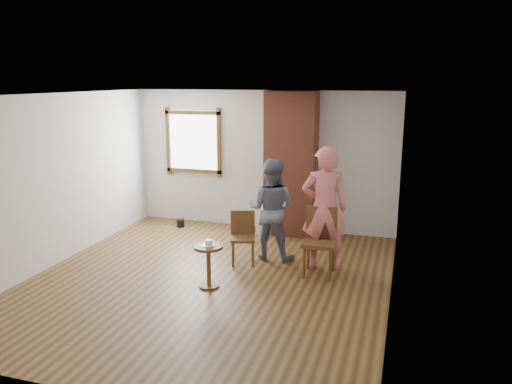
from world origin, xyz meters
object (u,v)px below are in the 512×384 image
(dining_chair_right, at_px, (320,237))
(person_pink, at_px, (324,208))
(stoneware_crock, at_px, (267,220))
(man, at_px, (271,209))
(dining_chair_left, at_px, (243,234))
(side_table, at_px, (209,259))

(dining_chair_right, height_order, person_pink, person_pink)
(dining_chair_right, bearing_deg, person_pink, 83.64)
(stoneware_crock, height_order, dining_chair_right, dining_chair_right)
(man, height_order, person_pink, person_pink)
(stoneware_crock, bearing_deg, dining_chair_left, -88.15)
(person_pink, bearing_deg, stoneware_crock, -61.74)
(man, relative_size, person_pink, 0.86)
(stoneware_crock, xyz_separation_m, side_table, (-0.09, -2.60, 0.15))
(stoneware_crock, distance_m, dining_chair_left, 1.55)
(stoneware_crock, distance_m, person_pink, 2.06)
(side_table, distance_m, man, 1.51)
(side_table, height_order, man, man)
(dining_chair_right, distance_m, person_pink, 0.44)
(side_table, height_order, person_pink, person_pink)
(dining_chair_right, height_order, man, man)
(side_table, relative_size, man, 0.37)
(dining_chair_right, distance_m, side_table, 1.67)
(stoneware_crock, distance_m, man, 1.41)
(side_table, bearing_deg, person_pink, 39.87)
(person_pink, bearing_deg, dining_chair_left, -9.20)
(stoneware_crock, xyz_separation_m, dining_chair_left, (0.05, -1.54, 0.20))
(dining_chair_left, distance_m, person_pink, 1.34)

